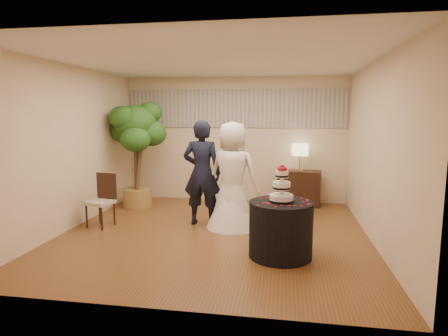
% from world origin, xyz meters
% --- Properties ---
extents(floor, '(5.00, 5.00, 0.00)m').
position_xyz_m(floor, '(0.00, 0.00, 0.00)').
color(floor, brown).
rests_on(floor, ground).
extents(ceiling, '(5.00, 5.00, 0.00)m').
position_xyz_m(ceiling, '(0.00, 0.00, 2.80)').
color(ceiling, white).
rests_on(ceiling, wall_back).
extents(wall_back, '(5.00, 0.06, 2.80)m').
position_xyz_m(wall_back, '(0.00, 2.50, 1.40)').
color(wall_back, beige).
rests_on(wall_back, ground).
extents(wall_front, '(5.00, 0.06, 2.80)m').
position_xyz_m(wall_front, '(0.00, -2.50, 1.40)').
color(wall_front, beige).
rests_on(wall_front, ground).
extents(wall_left, '(0.06, 5.00, 2.80)m').
position_xyz_m(wall_left, '(-2.50, 0.00, 1.40)').
color(wall_left, beige).
rests_on(wall_left, ground).
extents(wall_right, '(0.06, 5.00, 2.80)m').
position_xyz_m(wall_right, '(2.50, 0.00, 1.40)').
color(wall_right, beige).
rests_on(wall_right, ground).
extents(mural_border, '(4.90, 0.02, 0.85)m').
position_xyz_m(mural_border, '(0.00, 2.48, 2.10)').
color(mural_border, '#A5A199').
rests_on(mural_border, wall_back).
extents(groom, '(0.70, 0.47, 1.88)m').
position_xyz_m(groom, '(-0.31, 0.50, 0.94)').
color(groom, black).
rests_on(groom, floor).
extents(bride, '(1.10, 1.10, 1.85)m').
position_xyz_m(bride, '(0.25, 0.42, 0.93)').
color(bride, white).
rests_on(bride, floor).
extents(cake_table, '(1.16, 1.16, 0.78)m').
position_xyz_m(cake_table, '(1.10, -0.85, 0.39)').
color(cake_table, black).
rests_on(cake_table, floor).
extents(wedding_cake, '(0.33, 0.33, 0.52)m').
position_xyz_m(wedding_cake, '(1.10, -0.85, 1.04)').
color(wedding_cake, white).
rests_on(wedding_cake, cake_table).
extents(console, '(0.96, 0.52, 0.76)m').
position_xyz_m(console, '(1.46, 2.24, 0.38)').
color(console, black).
rests_on(console, floor).
extents(table_lamp, '(0.33, 0.33, 0.58)m').
position_xyz_m(table_lamp, '(1.46, 2.24, 1.05)').
color(table_lamp, beige).
rests_on(table_lamp, console).
extents(ficus_tree, '(1.36, 1.36, 2.28)m').
position_xyz_m(ficus_tree, '(-1.97, 1.54, 1.14)').
color(ficus_tree, '#25551B').
rests_on(ficus_tree, floor).
extents(side_chair, '(0.52, 0.54, 0.93)m').
position_xyz_m(side_chair, '(-2.06, 0.07, 0.47)').
color(side_chair, black).
rests_on(side_chair, floor).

